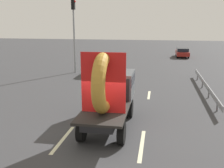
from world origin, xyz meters
TOP-DOWN VIEW (x-y plane):
  - ground_plane at (0.00, 0.00)m, footprint 120.00×120.00m
  - flatbed_truck at (-0.02, 1.40)m, footprint 2.02×5.28m
  - distant_sedan at (-3.41, 13.72)m, footprint 1.64×3.84m
  - traffic_light at (-5.78, 14.25)m, footprint 0.42×0.36m
  - guardrail at (5.58, 8.48)m, footprint 0.10×11.10m
  - lane_dash_left_near at (-1.72, -0.70)m, footprint 0.16×2.81m
  - lane_dash_left_far at (-1.72, 7.24)m, footprint 0.16×2.20m
  - lane_dash_right_near at (1.68, -0.69)m, footprint 0.16×2.97m
  - lane_dash_right_far at (1.68, 7.11)m, footprint 0.16×2.10m
  - oncoming_car at (5.45, 27.65)m, footprint 1.66×3.88m

SIDE VIEW (x-z plane):
  - ground_plane at x=0.00m, z-range 0.00..0.00m
  - lane_dash_left_near at x=-1.72m, z-range 0.00..0.01m
  - lane_dash_left_far at x=-1.72m, z-range 0.00..0.01m
  - lane_dash_right_near at x=1.68m, z-range 0.00..0.01m
  - lane_dash_right_far at x=1.68m, z-range 0.00..0.01m
  - guardrail at x=5.58m, z-range 0.17..0.88m
  - distant_sedan at x=-3.41m, z-range 0.05..1.30m
  - oncoming_car at x=5.45m, z-range 0.05..1.31m
  - flatbed_truck at x=-0.02m, z-range -0.12..3.62m
  - traffic_light at x=-5.78m, z-range 0.96..7.82m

